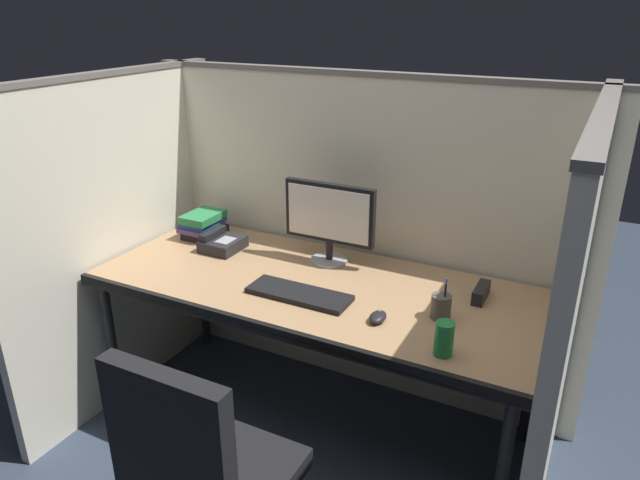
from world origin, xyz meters
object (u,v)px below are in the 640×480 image
(computer_mouse, at_px, (378,317))
(book_stack, at_px, (203,225))
(keyboard_main, at_px, (298,294))
(soda_can, at_px, (444,339))
(desk_phone, at_px, (222,243))
(red_stapler, at_px, (481,293))
(monitor_center, at_px, (329,218))
(pen_cup, at_px, (441,306))
(desk, at_px, (313,295))

(computer_mouse, relative_size, book_stack, 0.43)
(keyboard_main, xyz_separation_m, soda_can, (0.64, -0.14, 0.05))
(keyboard_main, relative_size, desk_phone, 2.26)
(soda_can, relative_size, red_stapler, 0.81)
(monitor_center, height_order, computer_mouse, monitor_center)
(book_stack, distance_m, desk_phone, 0.21)
(monitor_center, bearing_deg, computer_mouse, -44.94)
(monitor_center, xyz_separation_m, red_stapler, (0.70, -0.05, -0.19))
(keyboard_main, distance_m, book_stack, 0.83)
(monitor_center, xyz_separation_m, desk_phone, (-0.52, -0.11, -0.18))
(monitor_center, relative_size, pen_cup, 2.57)
(pen_cup, distance_m, soda_can, 0.25)
(pen_cup, bearing_deg, computer_mouse, -146.97)
(book_stack, height_order, desk_phone, book_stack)
(monitor_center, bearing_deg, keyboard_main, -83.93)
(keyboard_main, relative_size, soda_can, 3.52)
(monitor_center, bearing_deg, book_stack, -179.66)
(book_stack, bearing_deg, soda_can, -19.84)
(computer_mouse, xyz_separation_m, desk_phone, (-0.93, 0.29, 0.02))
(desk, bearing_deg, monitor_center, 100.23)
(computer_mouse, bearing_deg, pen_cup, 33.03)
(desk, height_order, keyboard_main, keyboard_main)
(book_stack, xyz_separation_m, pen_cup, (1.31, -0.26, -0.01))
(monitor_center, distance_m, keyboard_main, 0.42)
(book_stack, xyz_separation_m, desk_phone, (0.19, -0.10, -0.03))
(computer_mouse, bearing_deg, desk_phone, 162.33)
(computer_mouse, distance_m, red_stapler, 0.47)
(soda_can, bearing_deg, book_stack, 160.16)
(red_stapler, bearing_deg, pen_cup, -114.45)
(monitor_center, distance_m, computer_mouse, 0.60)
(book_stack, height_order, pen_cup, pen_cup)
(computer_mouse, height_order, desk_phone, desk_phone)
(computer_mouse, distance_m, desk_phone, 0.97)
(keyboard_main, bearing_deg, desk, 88.01)
(keyboard_main, bearing_deg, desk_phone, 155.49)
(desk_phone, bearing_deg, book_stack, 151.49)
(keyboard_main, relative_size, computer_mouse, 4.48)
(desk, xyz_separation_m, monitor_center, (-0.04, 0.24, 0.27))
(desk, relative_size, computer_mouse, 19.79)
(computer_mouse, relative_size, desk_phone, 0.51)
(keyboard_main, height_order, soda_can, soda_can)
(pen_cup, bearing_deg, desk, 176.77)
(red_stapler, bearing_deg, monitor_center, 176.21)
(desk, height_order, pen_cup, pen_cup)
(desk, distance_m, keyboard_main, 0.14)
(desk, bearing_deg, soda_can, -22.84)
(desk, xyz_separation_m, book_stack, (-0.75, 0.23, 0.11))
(desk, xyz_separation_m, pen_cup, (0.56, -0.03, 0.10))
(soda_can, height_order, red_stapler, soda_can)
(monitor_center, xyz_separation_m, book_stack, (-0.71, -0.00, -0.15))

